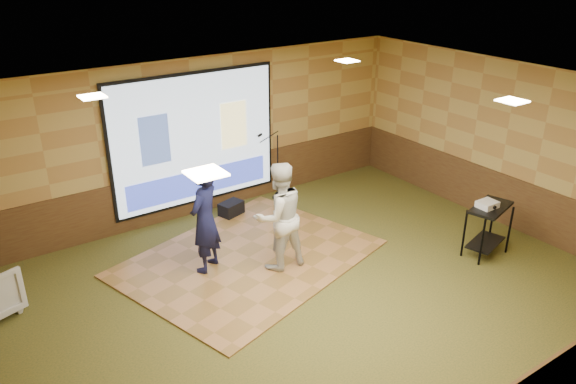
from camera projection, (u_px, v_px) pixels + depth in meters
ground at (304, 295)px, 8.42m from camera, size 9.00×9.00×0.00m
room_shell at (305, 165)px, 7.58m from camera, size 9.04×7.04×3.02m
wainscot_back at (198, 189)px, 10.85m from camera, size 9.00×0.04×0.95m
wainscot_right at (496, 196)px, 10.56m from camera, size 0.04×7.00×0.95m
projector_screen at (196, 141)px, 10.42m from camera, size 3.32×0.06×2.52m
downlight_nw at (92, 97)px, 7.44m from camera, size 0.32×0.32×0.02m
downlight_ne at (347, 61)px, 9.72m from camera, size 0.32×0.32×0.02m
downlight_sw at (206, 173)px, 4.95m from camera, size 0.32×0.32×0.02m
downlight_se at (512, 101)px, 7.23m from camera, size 0.32×0.32×0.02m
dance_floor at (249, 258)px, 9.38m from camera, size 4.62×3.98×0.03m
player_left at (205, 219)px, 8.71m from camera, size 0.76×0.70×1.75m
player_right at (279, 216)px, 8.78m from camera, size 0.90×0.72×1.78m
av_table at (489, 222)px, 9.28m from camera, size 0.85×0.45×0.90m
projector at (487, 204)px, 9.11m from camera, size 0.32×0.26×0.10m
mic_stand at (276, 176)px, 11.41m from camera, size 0.58×0.24×1.48m
duffel_bag at (231, 209)px, 10.82m from camera, size 0.52×0.42×0.28m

